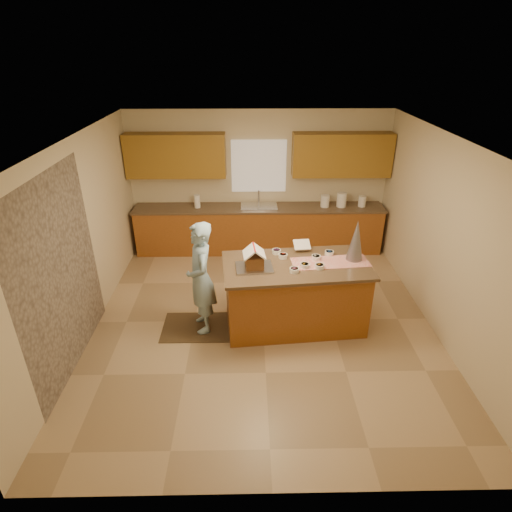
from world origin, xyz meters
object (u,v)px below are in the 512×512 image
Objects in this scene: tinsel_tree at (356,240)px; gingerbread_house at (254,259)px; island_base at (295,296)px; boy at (201,278)px.

gingerbread_house is at bearing -170.41° from tinsel_tree.
island_base is 1.18× the size of boy.
tinsel_tree is 1.81× the size of gingerbread_house.
boy reaches higher than island_base.
tinsel_tree is at bearing 82.54° from boy.
boy is 5.00× the size of gingerbread_house.
island_base is 1.18m from tinsel_tree.
boy is 0.80m from gingerbread_house.
boy reaches higher than tinsel_tree.
tinsel_tree is 0.36× the size of boy.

